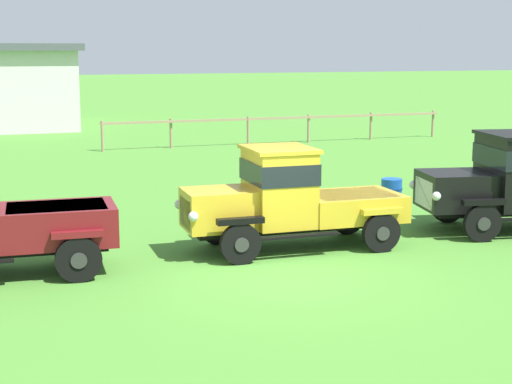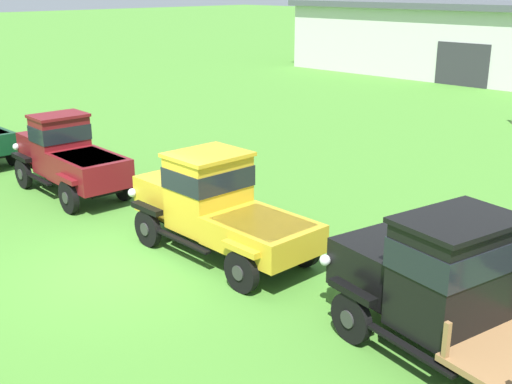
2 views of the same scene
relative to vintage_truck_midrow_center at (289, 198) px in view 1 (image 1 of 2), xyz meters
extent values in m
plane|color=#47842D|center=(-0.77, -1.86, -1.11)|extent=(240.00, 240.00, 0.00)
cylinder|color=#997F60|center=(-1.23, 17.60, -0.47)|extent=(0.12, 0.12, 1.28)
cylinder|color=#997F60|center=(1.73, 17.76, -0.47)|extent=(0.12, 0.12, 1.28)
cylinder|color=#997F60|center=(5.19, 17.61, -0.47)|extent=(0.12, 0.12, 1.28)
cylinder|color=#997F60|center=(8.13, 17.68, -0.47)|extent=(0.12, 0.12, 1.28)
cylinder|color=#997F60|center=(11.36, 17.76, -0.47)|extent=(0.12, 0.12, 1.28)
cylinder|color=#997F60|center=(14.73, 17.77, -0.47)|extent=(0.12, 0.12, 1.28)
cube|color=#997F60|center=(6.75, 17.62, 0.05)|extent=(16.16, 0.08, 0.10)
cylinder|color=black|center=(-4.52, -0.96, -0.68)|extent=(0.86, 0.21, 0.85)
cylinder|color=#2D2D2D|center=(-4.52, -1.06, -0.68)|extent=(0.30, 0.05, 0.30)
cylinder|color=black|center=(-4.42, 0.60, -0.68)|extent=(0.86, 0.21, 0.85)
cylinder|color=#2D2D2D|center=(-4.42, 0.70, -0.68)|extent=(0.30, 0.05, 0.30)
cube|color=maroon|center=(-4.80, -0.16, -0.17)|extent=(2.25, 1.57, 0.73)
cube|color=black|center=(-4.80, -0.16, 0.16)|extent=(1.89, 1.33, 0.06)
cube|color=maroon|center=(-4.52, -0.96, -0.20)|extent=(0.95, 0.26, 0.12)
cube|color=maroon|center=(-4.42, 0.60, -0.20)|extent=(0.95, 0.26, 0.12)
cylinder|color=black|center=(-1.35, -0.82, -0.69)|extent=(0.83, 0.18, 0.83)
cylinder|color=#2D2D2D|center=(-1.35, -0.91, -0.69)|extent=(0.29, 0.04, 0.29)
cylinder|color=black|center=(-1.30, 0.90, -0.69)|extent=(0.83, 0.18, 0.83)
cylinder|color=#2D2D2D|center=(-1.29, 0.99, -0.69)|extent=(0.29, 0.04, 0.29)
cylinder|color=black|center=(1.73, -0.91, -0.69)|extent=(0.83, 0.18, 0.83)
cylinder|color=#2D2D2D|center=(1.73, -1.00, -0.69)|extent=(0.29, 0.04, 0.29)
cylinder|color=black|center=(1.79, 0.80, -0.69)|extent=(0.83, 0.18, 0.83)
cylinder|color=#2D2D2D|center=(1.79, 0.90, -0.69)|extent=(0.29, 0.04, 0.29)
cube|color=black|center=(0.13, 0.00, -0.61)|extent=(4.39, 1.07, 0.12)
cube|color=gold|center=(-1.53, 0.05, -0.14)|extent=(1.45, 1.24, 0.81)
cube|color=silver|center=(-2.21, 0.07, -0.18)|extent=(0.09, 0.94, 0.61)
sphere|color=silver|center=(-2.24, -0.57, -0.12)|extent=(0.20, 0.20, 0.20)
sphere|color=silver|center=(-2.20, 0.71, -0.12)|extent=(0.20, 0.20, 0.20)
cube|color=black|center=(-1.35, -0.82, -0.23)|extent=(0.96, 0.23, 0.12)
cube|color=black|center=(-1.30, 0.90, -0.23)|extent=(0.96, 0.23, 0.12)
cube|color=gold|center=(-0.22, 0.01, 0.23)|extent=(1.27, 1.54, 1.56)
cube|color=black|center=(-0.22, 0.01, 0.58)|extent=(1.32, 1.58, 0.44)
cube|color=gold|center=(-0.22, 0.01, 1.05)|extent=(1.40, 1.61, 0.08)
cube|color=black|center=(-0.12, -0.84, -0.63)|extent=(1.72, 0.19, 0.05)
cube|color=black|center=(-0.07, 0.84, -0.63)|extent=(1.72, 0.19, 0.05)
cube|color=gold|center=(1.45, -0.04, -0.27)|extent=(2.15, 1.64, 0.56)
cube|color=black|center=(1.45, -0.04, -0.02)|extent=(1.80, 1.39, 0.06)
cube|color=gold|center=(1.73, -0.91, -0.23)|extent=(0.92, 0.23, 0.12)
cube|color=gold|center=(1.79, 0.80, -0.23)|extent=(0.92, 0.23, 0.12)
cylinder|color=black|center=(4.27, -0.88, -0.68)|extent=(0.86, 0.31, 0.85)
cylinder|color=#2D2D2D|center=(4.25, -0.96, -0.68)|extent=(0.30, 0.09, 0.30)
cylinder|color=black|center=(4.66, 1.08, -0.68)|extent=(0.86, 0.31, 0.85)
cylinder|color=#2D2D2D|center=(4.68, 1.17, -0.68)|extent=(0.30, 0.09, 0.30)
cube|color=black|center=(4.24, 0.15, -0.12)|extent=(1.80, 1.68, 0.85)
cube|color=silver|center=(3.50, 0.30, -0.16)|extent=(0.28, 1.09, 0.64)
sphere|color=silver|center=(3.35, -0.43, -0.10)|extent=(0.20, 0.20, 0.20)
sphere|color=silver|center=(3.64, 1.04, -0.10)|extent=(0.20, 0.20, 0.20)
cube|color=black|center=(4.27, -0.88, -0.21)|extent=(0.99, 0.39, 0.12)
cube|color=black|center=(4.66, 1.08, -0.21)|extent=(0.99, 0.39, 0.12)
cube|color=black|center=(5.89, 0.82, -0.62)|extent=(1.65, 0.46, 0.05)
cube|color=silver|center=(8.09, 3.35, -0.10)|extent=(0.08, 0.88, 0.68)
sphere|color=silver|center=(8.07, 3.94, -0.03)|extent=(0.20, 0.20, 0.20)
cylinder|color=#1951B2|center=(4.03, 2.76, -0.67)|extent=(0.54, 0.54, 0.86)
cylinder|color=navy|center=(4.03, 2.76, -0.50)|extent=(0.57, 0.57, 0.03)
cylinder|color=navy|center=(4.03, 2.76, -0.85)|extent=(0.57, 0.57, 0.03)
camera|label=1|loc=(-6.12, -15.09, 3.10)|focal=55.00mm
camera|label=2|loc=(9.69, -8.50, 4.47)|focal=45.00mm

